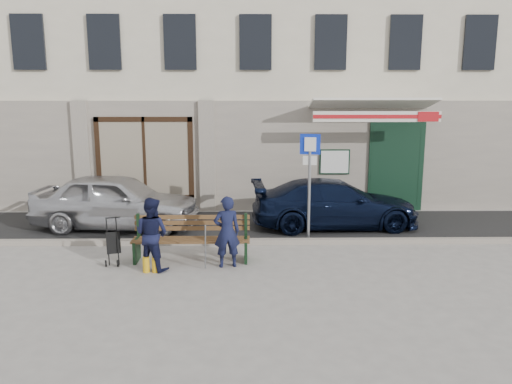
{
  "coord_description": "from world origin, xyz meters",
  "views": [
    {
      "loc": [
        -0.18,
        -9.48,
        3.37
      ],
      "look_at": [
        -0.03,
        1.6,
        1.2
      ],
      "focal_mm": 35.0,
      "sensor_mm": 36.0,
      "label": 1
    }
  ],
  "objects_px": {
    "car_navy": "(335,204)",
    "parking_sign": "(310,171)",
    "bench": "(189,239)",
    "woman": "(152,234)",
    "car_silver": "(117,201)",
    "stroller": "(113,244)",
    "man": "(227,232)"
  },
  "relations": [
    {
      "from": "car_navy",
      "to": "parking_sign",
      "type": "bearing_deg",
      "value": 143.22
    },
    {
      "from": "parking_sign",
      "to": "woman",
      "type": "distance_m",
      "value": 3.91
    },
    {
      "from": "woman",
      "to": "parking_sign",
      "type": "bearing_deg",
      "value": -125.61
    },
    {
      "from": "car_silver",
      "to": "stroller",
      "type": "relative_size",
      "value": 4.44
    },
    {
      "from": "car_navy",
      "to": "woman",
      "type": "xyz_separation_m",
      "value": [
        -4.09,
        -3.15,
        0.1
      ]
    },
    {
      "from": "man",
      "to": "woman",
      "type": "distance_m",
      "value": 1.46
    },
    {
      "from": "man",
      "to": "car_navy",
      "type": "bearing_deg",
      "value": -141.8
    },
    {
      "from": "woman",
      "to": "stroller",
      "type": "bearing_deg",
      "value": 2.19
    },
    {
      "from": "car_silver",
      "to": "parking_sign",
      "type": "relative_size",
      "value": 1.67
    },
    {
      "from": "stroller",
      "to": "car_navy",
      "type": "bearing_deg",
      "value": 10.6
    },
    {
      "from": "car_silver",
      "to": "car_navy",
      "type": "bearing_deg",
      "value": -82.99
    },
    {
      "from": "man",
      "to": "woman",
      "type": "xyz_separation_m",
      "value": [
        -1.45,
        -0.15,
        0.0
      ]
    },
    {
      "from": "woman",
      "to": "stroller",
      "type": "relative_size",
      "value": 1.53
    },
    {
      "from": "car_silver",
      "to": "bench",
      "type": "bearing_deg",
      "value": -133.97
    },
    {
      "from": "car_navy",
      "to": "stroller",
      "type": "relative_size",
      "value": 4.52
    },
    {
      "from": "car_navy",
      "to": "woman",
      "type": "distance_m",
      "value": 5.17
    },
    {
      "from": "bench",
      "to": "stroller",
      "type": "height_order",
      "value": "bench"
    },
    {
      "from": "bench",
      "to": "car_silver",
      "type": "bearing_deg",
      "value": 129.74
    },
    {
      "from": "parking_sign",
      "to": "bench",
      "type": "xyz_separation_m",
      "value": [
        -2.62,
        -1.4,
        -1.2
      ]
    },
    {
      "from": "car_silver",
      "to": "stroller",
      "type": "bearing_deg",
      "value": -160.74
    },
    {
      "from": "stroller",
      "to": "woman",
      "type": "bearing_deg",
      "value": -40.87
    },
    {
      "from": "car_navy",
      "to": "parking_sign",
      "type": "height_order",
      "value": "parking_sign"
    },
    {
      "from": "parking_sign",
      "to": "man",
      "type": "height_order",
      "value": "parking_sign"
    },
    {
      "from": "car_silver",
      "to": "stroller",
      "type": "height_order",
      "value": "car_silver"
    },
    {
      "from": "car_silver",
      "to": "car_navy",
      "type": "distance_m",
      "value": 5.58
    },
    {
      "from": "car_navy",
      "to": "bench",
      "type": "height_order",
      "value": "car_navy"
    },
    {
      "from": "bench",
      "to": "man",
      "type": "relative_size",
      "value": 1.68
    },
    {
      "from": "car_silver",
      "to": "woman",
      "type": "xyz_separation_m",
      "value": [
        1.48,
        -3.08,
        0.01
      ]
    },
    {
      "from": "car_silver",
      "to": "parking_sign",
      "type": "height_order",
      "value": "parking_sign"
    },
    {
      "from": "bench",
      "to": "woman",
      "type": "xyz_separation_m",
      "value": [
        -0.65,
        -0.51,
        0.26
      ]
    },
    {
      "from": "car_silver",
      "to": "bench",
      "type": "height_order",
      "value": "car_silver"
    },
    {
      "from": "parking_sign",
      "to": "man",
      "type": "xyz_separation_m",
      "value": [
        -1.83,
        -1.77,
        -0.94
      ]
    }
  ]
}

